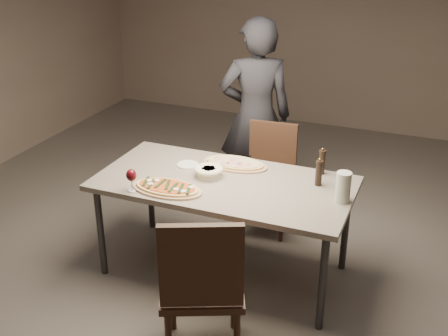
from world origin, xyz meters
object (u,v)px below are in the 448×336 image
at_px(dining_table, 224,188).
at_px(diner, 255,117).
at_px(bread_basket, 209,171).
at_px(pepper_mill_left, 322,162).
at_px(chair_far, 269,171).
at_px(carafe, 343,187).
at_px(ham_pizza, 235,163).
at_px(zucchini_pizza, 167,188).
at_px(chair_near, 202,282).

xyz_separation_m(dining_table, diner, (-0.15, 1.08, 0.17)).
xyz_separation_m(bread_basket, pepper_mill_left, (0.73, 0.36, 0.05)).
bearing_deg(bread_basket, chair_far, 75.03).
bearing_deg(carafe, ham_pizza, 162.40).
distance_m(zucchini_pizza, pepper_mill_left, 1.12).
xyz_separation_m(ham_pizza, chair_near, (0.27, -1.20, -0.20)).
height_order(ham_pizza, chair_far, chair_far).
xyz_separation_m(dining_table, carafe, (0.83, 0.01, 0.16)).
bearing_deg(bread_basket, zucchini_pizza, -120.14).
distance_m(carafe, chair_far, 1.15).
height_order(dining_table, pepper_mill_left, pepper_mill_left).
bearing_deg(chair_near, diner, 77.06).
height_order(zucchini_pizza, carafe, carafe).
xyz_separation_m(dining_table, pepper_mill_left, (0.60, 0.38, 0.15)).
xyz_separation_m(dining_table, zucchini_pizza, (-0.30, -0.28, 0.07)).
bearing_deg(chair_near, ham_pizza, 78.73).
height_order(zucchini_pizza, diner, diner).
xyz_separation_m(carafe, diner, (-0.98, 1.07, 0.01)).
xyz_separation_m(ham_pizza, pepper_mill_left, (0.63, 0.10, 0.08)).
xyz_separation_m(zucchini_pizza, chair_near, (0.55, -0.64, -0.20)).
bearing_deg(zucchini_pizza, diner, 84.66).
bearing_deg(pepper_mill_left, chair_far, 140.74).
xyz_separation_m(dining_table, chair_near, (0.24, -0.92, -0.13)).
bearing_deg(bread_basket, diner, 90.97).
bearing_deg(chair_far, dining_table, 79.86).
xyz_separation_m(chair_near, diner, (-0.39, 2.00, 0.30)).
bearing_deg(carafe, chair_far, 133.13).
relative_size(ham_pizza, bread_basket, 2.43).
bearing_deg(diner, ham_pizza, 73.73).
distance_m(ham_pizza, pepper_mill_left, 0.64).
distance_m(bread_basket, chair_near, 1.04).
xyz_separation_m(carafe, chair_near, (-0.59, -0.93, -0.29)).
bearing_deg(bread_basket, ham_pizza, 68.55).
distance_m(carafe, diner, 1.45).
relative_size(ham_pizza, carafe, 2.43).
relative_size(pepper_mill_left, chair_near, 0.20).
height_order(dining_table, diner, diner).
bearing_deg(carafe, pepper_mill_left, 121.30).
height_order(dining_table, zucchini_pizza, zucchini_pizza).
relative_size(zucchini_pizza, bread_basket, 2.46).
height_order(carafe, chair_far, carafe).
bearing_deg(zucchini_pizza, ham_pizza, 65.01).
bearing_deg(zucchini_pizza, bread_basket, 61.20).
height_order(dining_table, bread_basket, bread_basket).
xyz_separation_m(dining_table, bread_basket, (-0.13, 0.02, 0.10)).
relative_size(ham_pizza, pepper_mill_left, 2.49).
relative_size(pepper_mill_left, chair_far, 0.22).
height_order(chair_near, diner, diner).
relative_size(chair_near, chair_far, 1.13).
height_order(bread_basket, chair_near, chair_near).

